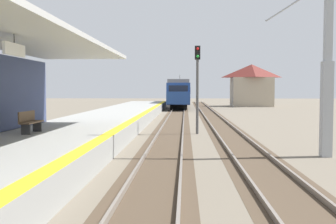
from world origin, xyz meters
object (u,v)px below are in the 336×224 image
platform_bench (30,121)px  approaching_train (179,92)px  catenary_pylon_far_side (320,65)px  distant_trackside_house (251,84)px  rail_signal_post (197,80)px

platform_bench → approaching_train: bearing=82.6°
approaching_train → catenary_pylon_far_side: bearing=-81.6°
platform_bench → distant_trackside_house: 49.13m
approaching_train → platform_bench: 41.86m
approaching_train → rail_signal_post: rail_signal_post is taller
approaching_train → distant_trackside_house: bearing=23.7°
rail_signal_post → approaching_train: bearing=92.7°
approaching_train → catenary_pylon_far_side: catenary_pylon_far_side is taller
catenary_pylon_far_side → distant_trackside_house: size_ratio=1.14×
platform_bench → rail_signal_post: bearing=48.9°
approaching_train → platform_bench: bearing=-97.4°
catenary_pylon_far_side → approaching_train: bearing=98.4°
distant_trackside_house → rail_signal_post: bearing=-103.8°
catenary_pylon_far_side → distant_trackside_house: catenary_pylon_far_side is taller
approaching_train → catenary_pylon_far_side: (6.09, -41.36, 1.43)m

